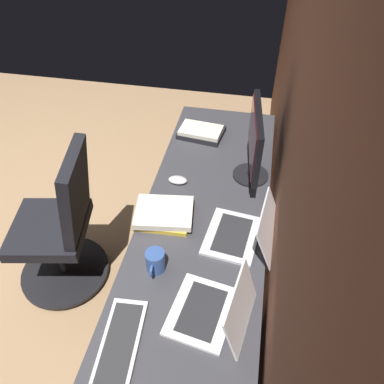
{
  "coord_description": "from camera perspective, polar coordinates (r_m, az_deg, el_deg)",
  "views": [
    {
      "loc": [
        1.36,
        1.89,
        2.13
      ],
      "look_at": [
        0.12,
        1.65,
        0.95
      ],
      "focal_mm": 35.63,
      "sensor_mm": 36.0,
      "label": 1
    }
  ],
  "objects": [
    {
      "name": "wall_back",
      "position": [
        1.61,
        16.65,
        10.07
      ],
      "size": [
        4.81,
        0.1,
        2.6
      ],
      "primitive_type": "cube",
      "color": "brown",
      "rests_on": "ground"
    },
    {
      "name": "desk",
      "position": [
        1.93,
        1.47,
        -6.43
      ],
      "size": [
        2.18,
        0.64,
        0.73
      ],
      "color": "#38383D",
      "rests_on": "ground"
    },
    {
      "name": "drawer_pedestal",
      "position": [
        1.94,
        -0.65,
        -24.06
      ],
      "size": [
        0.4,
        0.51,
        0.69
      ],
      "color": "#38383D",
      "rests_on": "ground"
    },
    {
      "name": "monitor_primary",
      "position": [
        2.03,
        9.36,
        7.48
      ],
      "size": [
        0.46,
        0.2,
        0.41
      ],
      "color": "black",
      "rests_on": "desk"
    },
    {
      "name": "laptop_leftmost",
      "position": [
        1.55,
        3.71,
        -17.24
      ],
      "size": [
        0.34,
        0.35,
        0.23
      ],
      "color": "white",
      "rests_on": "desk"
    },
    {
      "name": "laptop_left",
      "position": [
        1.8,
        8.17,
        -6.04
      ],
      "size": [
        0.34,
        0.37,
        0.23
      ],
      "color": "silver",
      "rests_on": "desk"
    },
    {
      "name": "keyboard_main",
      "position": [
        1.55,
        -11.01,
        -22.33
      ],
      "size": [
        0.43,
        0.17,
        0.02
      ],
      "color": "silver",
      "rests_on": "desk"
    },
    {
      "name": "mouse_main",
      "position": [
        2.1,
        -2.15,
        1.8
      ],
      "size": [
        0.06,
        0.1,
        0.03
      ],
      "primitive_type": "ellipsoid",
      "color": "silver",
      "rests_on": "desk"
    },
    {
      "name": "book_stack_near",
      "position": [
        2.45,
        1.39,
        9.02
      ],
      "size": [
        0.24,
        0.3,
        0.06
      ],
      "color": "black",
      "rests_on": "desk"
    },
    {
      "name": "book_stack_far",
      "position": [
        1.89,
        -4.28,
        -3.45
      ],
      "size": [
        0.25,
        0.31,
        0.06
      ],
      "color": "gold",
      "rests_on": "desk"
    },
    {
      "name": "coffee_mug",
      "position": [
        1.69,
        -5.53,
        -10.28
      ],
      "size": [
        0.12,
        0.08,
        0.1
      ],
      "color": "#335193",
      "rests_on": "desk"
    },
    {
      "name": "office_chair",
      "position": [
        2.35,
        -18.87,
        -5.27
      ],
      "size": [
        0.56,
        0.59,
        0.97
      ],
      "color": "black",
      "rests_on": "ground"
    }
  ]
}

